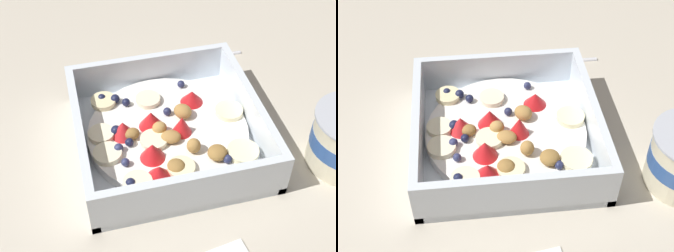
# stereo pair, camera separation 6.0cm
# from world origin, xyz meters

# --- Properties ---
(ground_plane) EXTENTS (2.40, 2.40, 0.00)m
(ground_plane) POSITION_xyz_m (0.00, 0.00, 0.00)
(ground_plane) COLOR beige
(fruit_bowl) EXTENTS (0.23, 0.23, 0.06)m
(fruit_bowl) POSITION_xyz_m (0.02, -0.01, 0.02)
(fruit_bowl) COLOR white
(fruit_bowl) RESTS_ON ground
(spoon) EXTENTS (0.03, 0.17, 0.01)m
(spoon) POSITION_xyz_m (-0.14, 0.03, 0.00)
(spoon) COLOR silver
(spoon) RESTS_ON ground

